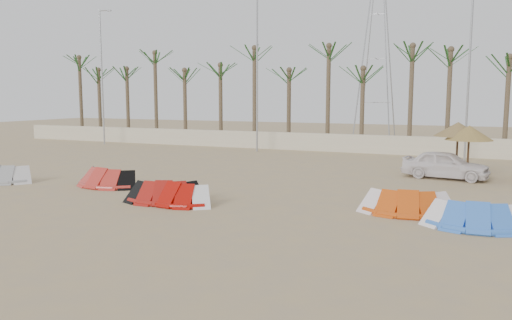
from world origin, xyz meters
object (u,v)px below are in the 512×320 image
at_px(kite_red_mid, 169,190).
at_px(car, 445,165).
at_px(parasol_left, 458,129).
at_px(parasol_mid, 469,133).
at_px(kite_red_left, 110,176).
at_px(kite_grey, 3,173).
at_px(kite_blue, 477,213).
at_px(kite_orange, 409,201).
at_px(kite_red_right, 180,192).

height_order(kite_red_mid, car, car).
distance_m(parasol_left, parasol_mid, 0.78).
distance_m(kite_red_left, parasol_left, 16.73).
bearing_deg(kite_red_mid, kite_grey, 175.99).
distance_m(kite_red_left, parasol_mid, 16.88).
height_order(kite_grey, kite_red_left, same).
bearing_deg(car, kite_red_mid, 144.68).
relative_size(kite_red_left, parasol_left, 1.25).
bearing_deg(kite_blue, kite_orange, 151.89).
bearing_deg(car, kite_red_right, 146.84).
bearing_deg(kite_red_mid, kite_blue, 2.90).
bearing_deg(car, kite_orange, -177.04).
distance_m(kite_blue, car, 9.39).
distance_m(kite_grey, kite_orange, 18.35).
bearing_deg(kite_red_right, kite_red_left, 158.35).
xyz_separation_m(kite_red_left, kite_red_mid, (4.36, -1.83, -0.00)).
height_order(kite_blue, parasol_left, parasol_left).
distance_m(kite_red_left, kite_red_right, 5.31).
relative_size(kite_grey, kite_red_left, 1.03).
height_order(kite_grey, kite_blue, same).
bearing_deg(parasol_mid, parasol_left, 131.97).
height_order(kite_red_left, car, car).
bearing_deg(kite_red_mid, parasol_mid, 43.53).
bearing_deg(kite_grey, kite_blue, -0.38).
distance_m(kite_red_left, kite_orange, 12.98).
bearing_deg(kite_grey, kite_orange, 3.15).
distance_m(kite_grey, parasol_mid, 22.15).
height_order(kite_orange, kite_blue, same).
relative_size(kite_blue, parasol_mid, 1.20).
xyz_separation_m(kite_red_right, kite_orange, (8.04, 1.81, 0.00)).
distance_m(kite_red_mid, kite_blue, 10.77).
bearing_deg(parasol_left, kite_orange, -98.10).
xyz_separation_m(kite_grey, kite_orange, (18.32, 1.01, -0.00)).
xyz_separation_m(kite_orange, car, (0.77, 8.14, 0.27)).
bearing_deg(kite_grey, kite_red_left, 12.19).
relative_size(kite_red_left, parasol_mid, 1.32).
height_order(kite_orange, parasol_mid, parasol_mid).
bearing_deg(kite_blue, parasol_left, 95.18).
bearing_deg(car, kite_blue, -163.24).
relative_size(kite_blue, car, 0.78).
bearing_deg(kite_red_right, kite_blue, 3.76).
distance_m(kite_orange, parasol_left, 9.05).
distance_m(kite_red_left, kite_red_mid, 4.73).
xyz_separation_m(kite_blue, car, (-1.37, 9.29, 0.27)).
relative_size(kite_red_mid, parasol_left, 1.22).
bearing_deg(kite_red_right, car, 48.49).
xyz_separation_m(kite_red_left, parasol_left, (14.22, 8.60, 1.97)).
distance_m(kite_red_mid, kite_orange, 8.78).
bearing_deg(kite_red_mid, parasol_left, 46.60).
bearing_deg(kite_orange, kite_red_right, -167.31).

